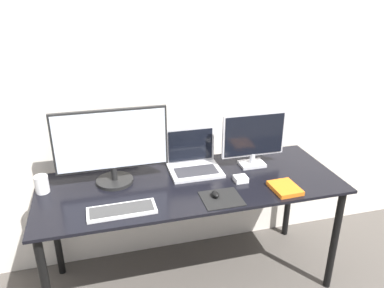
# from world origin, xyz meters

# --- Properties ---
(wall_back) EXTENTS (7.00, 0.05, 2.50)m
(wall_back) POSITION_xyz_m (0.00, 0.76, 1.25)
(wall_back) COLOR silver
(wall_back) RESTS_ON ground_plane
(desk) EXTENTS (1.81, 0.69, 0.75)m
(desk) POSITION_xyz_m (0.00, 0.35, 0.66)
(desk) COLOR black
(desk) RESTS_ON ground_plane
(monitor_left) EXTENTS (0.65, 0.22, 0.46)m
(monitor_left) POSITION_xyz_m (-0.45, 0.47, 0.99)
(monitor_left) COLOR black
(monitor_left) RESTS_ON desk
(monitor_right) EXTENTS (0.42, 0.11, 0.36)m
(monitor_right) POSITION_xyz_m (0.45, 0.47, 0.94)
(monitor_right) COLOR silver
(monitor_right) RESTS_ON desk
(laptop) EXTENTS (0.32, 0.25, 0.26)m
(laptop) POSITION_xyz_m (0.06, 0.52, 0.81)
(laptop) COLOR silver
(laptop) RESTS_ON desk
(keyboard) EXTENTS (0.36, 0.14, 0.02)m
(keyboard) POSITION_xyz_m (-0.43, 0.13, 0.76)
(keyboard) COLOR silver
(keyboard) RESTS_ON desk
(mousepad) EXTENTS (0.22, 0.20, 0.00)m
(mousepad) POSITION_xyz_m (0.11, 0.12, 0.75)
(mousepad) COLOR black
(mousepad) RESTS_ON desk
(mouse) EXTENTS (0.04, 0.06, 0.03)m
(mouse) POSITION_xyz_m (0.09, 0.14, 0.77)
(mouse) COLOR black
(mouse) RESTS_ON mousepad
(book) EXTENTS (0.15, 0.19, 0.03)m
(book) POSITION_xyz_m (0.50, 0.12, 0.76)
(book) COLOR orange
(book) RESTS_ON desk
(mug) EXTENTS (0.08, 0.08, 0.10)m
(mug) POSITION_xyz_m (-0.85, 0.46, 0.80)
(mug) COLOR white
(mug) RESTS_ON desk
(power_brick) EXTENTS (0.08, 0.07, 0.03)m
(power_brick) POSITION_xyz_m (0.29, 0.28, 0.76)
(power_brick) COLOR white
(power_brick) RESTS_ON desk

